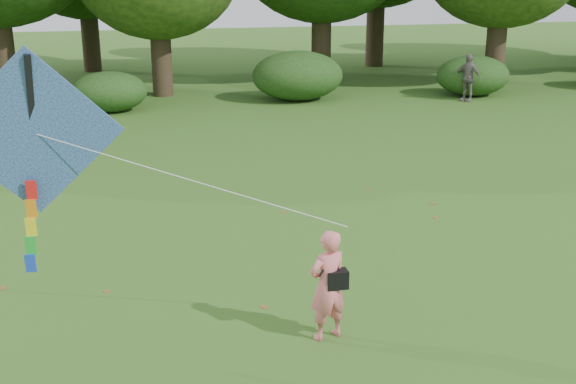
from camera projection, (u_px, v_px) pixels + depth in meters
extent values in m
plane|color=#265114|center=(373.00, 327.00, 10.50)|extent=(100.00, 100.00, 0.00)
imported|color=#EA6E75|center=(328.00, 285.00, 9.97)|extent=(0.68, 0.56, 1.61)
imported|color=slate|center=(468.00, 78.00, 27.29)|extent=(0.98, 1.10, 1.79)
cube|color=black|center=(337.00, 279.00, 9.94)|extent=(0.30, 0.20, 0.26)
cylinder|color=black|center=(329.00, 259.00, 9.81)|extent=(0.33, 0.14, 0.47)
cube|color=#2738A9|center=(33.00, 133.00, 9.28)|extent=(2.30, 0.43, 2.28)
cube|color=black|center=(33.00, 133.00, 9.31)|extent=(0.22, 0.57, 2.06)
cylinder|color=white|center=(194.00, 181.00, 9.49)|extent=(4.01, 0.84, 1.32)
cube|color=red|center=(31.00, 190.00, 9.51)|extent=(0.14, 0.06, 0.26)
cube|color=orange|center=(31.00, 209.00, 9.58)|extent=(0.14, 0.06, 0.26)
cube|color=yellow|center=(31.00, 227.00, 9.66)|extent=(0.14, 0.06, 0.26)
cube|color=green|center=(31.00, 245.00, 9.73)|extent=(0.14, 0.06, 0.26)
cube|color=blue|center=(30.00, 263.00, 9.80)|extent=(0.14, 0.06, 0.26)
cylinder|color=#3A2D1E|center=(3.00, 47.00, 27.84)|extent=(0.88, 0.88, 3.85)
cylinder|color=#3A2D1E|center=(161.00, 56.00, 28.23)|extent=(0.80, 0.80, 3.15)
cylinder|color=#3A2D1E|center=(321.00, 40.00, 31.43)|extent=(0.86, 0.86, 3.67)
cylinder|color=#3A2D1E|center=(496.00, 45.00, 30.55)|extent=(0.83, 0.83, 3.43)
cylinder|color=#3A2D1E|center=(90.00, 35.00, 34.55)|extent=(0.84, 0.84, 3.50)
cylinder|color=#3A2D1E|center=(375.00, 25.00, 36.37)|extent=(0.90, 0.90, 4.02)
ellipsoid|color=#264919|center=(109.00, 92.00, 25.39)|extent=(2.66, 2.09, 1.42)
ellipsoid|color=#264919|center=(298.00, 76.00, 27.48)|extent=(3.50, 2.75, 1.88)
ellipsoid|color=#264919|center=(473.00, 76.00, 28.48)|extent=(2.94, 2.31, 1.58)
cube|color=brown|center=(107.00, 291.00, 11.63)|extent=(0.14, 0.14, 0.01)
cube|color=brown|center=(112.00, 157.00, 19.60)|extent=(0.12, 0.14, 0.01)
cube|color=brown|center=(35.00, 153.00, 20.04)|extent=(0.13, 0.09, 0.01)
cube|color=brown|center=(436.00, 217.00, 14.99)|extent=(0.14, 0.12, 0.01)
cube|color=brown|center=(433.00, 204.00, 15.85)|extent=(0.14, 0.13, 0.01)
cube|color=brown|center=(264.00, 307.00, 11.10)|extent=(0.14, 0.14, 0.01)
cube|color=brown|center=(283.00, 212.00, 15.31)|extent=(0.11, 0.14, 0.01)
cube|color=brown|center=(3.00, 288.00, 11.75)|extent=(0.12, 0.08, 0.01)
cube|color=brown|center=(368.00, 189.00, 16.85)|extent=(0.11, 0.14, 0.01)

